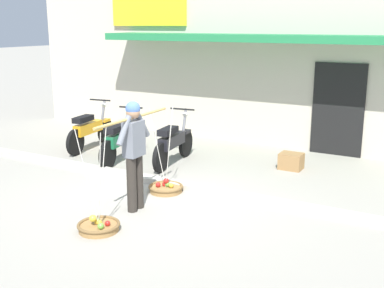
# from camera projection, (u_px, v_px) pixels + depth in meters

# --- Properties ---
(ground_plane) EXTENTS (90.00, 90.00, 0.00)m
(ground_plane) POSITION_uv_depth(u_px,v_px,m) (151.00, 198.00, 7.99)
(ground_plane) COLOR #9E998C
(sidewalk_curb) EXTENTS (20.00, 0.24, 0.10)m
(sidewalk_curb) POSITION_uv_depth(u_px,v_px,m) (174.00, 184.00, 8.57)
(sidewalk_curb) COLOR #BAB4A5
(sidewalk_curb) RESTS_ON ground
(fruit_vendor) EXTENTS (0.22, 1.82, 1.70)m
(fruit_vendor) POSITION_uv_depth(u_px,v_px,m) (134.00, 148.00, 7.29)
(fruit_vendor) COLOR #2D2823
(fruit_vendor) RESTS_ON ground
(fruit_basket_left_side) EXTENTS (0.60, 0.60, 1.45)m
(fruit_basket_left_side) POSITION_uv_depth(u_px,v_px,m) (166.00, 187.00, 8.29)
(fruit_basket_left_side) COLOR #9E7542
(fruit_basket_left_side) RESTS_ON ground
(fruit_basket_right_side) EXTENTS (0.60, 0.60, 1.45)m
(fruit_basket_right_side) POSITION_uv_depth(u_px,v_px,m) (99.00, 226.00, 6.72)
(fruit_basket_right_side) COLOR #9E7542
(fruit_basket_right_side) RESTS_ON ground
(motorcycle_nearest_shop) EXTENTS (0.54, 1.81, 1.09)m
(motorcycle_nearest_shop) POSITION_uv_depth(u_px,v_px,m) (90.00, 130.00, 11.03)
(motorcycle_nearest_shop) COLOR black
(motorcycle_nearest_shop) RESTS_ON ground
(motorcycle_second_in_row) EXTENTS (0.55, 1.81, 1.09)m
(motorcycle_second_in_row) POSITION_uv_depth(u_px,v_px,m) (121.00, 140.00, 10.03)
(motorcycle_second_in_row) COLOR black
(motorcycle_second_in_row) RESTS_ON ground
(motorcycle_third_in_row) EXTENTS (0.54, 1.82, 1.09)m
(motorcycle_third_in_row) POSITION_uv_depth(u_px,v_px,m) (173.00, 143.00, 9.83)
(motorcycle_third_in_row) COLOR black
(motorcycle_third_in_row) RESTS_ON ground
(storefront_building) EXTENTS (13.00, 6.00, 4.20)m
(storefront_building) POSITION_uv_depth(u_px,v_px,m) (290.00, 50.00, 13.21)
(storefront_building) COLOR beige
(storefront_building) RESTS_ON ground
(wooden_crate) EXTENTS (0.44, 0.36, 0.32)m
(wooden_crate) POSITION_uv_depth(u_px,v_px,m) (291.00, 161.00, 9.58)
(wooden_crate) COLOR olive
(wooden_crate) RESTS_ON ground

